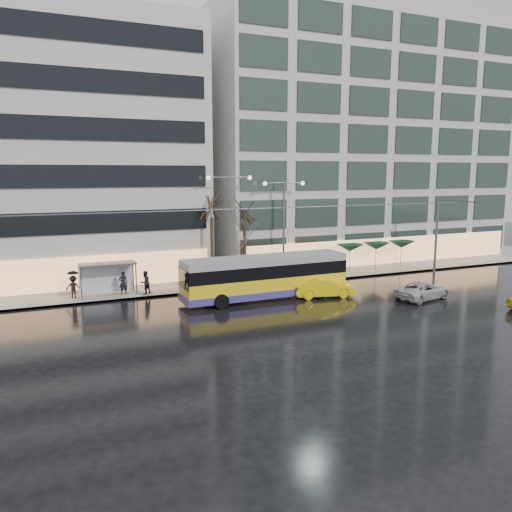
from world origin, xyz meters
TOP-DOWN VIEW (x-y plane):
  - ground at (0.00, 0.00)m, footprint 140.00×140.00m
  - sidewalk at (2.00, 14.00)m, footprint 80.00×10.00m
  - kerb at (2.00, 9.05)m, footprint 80.00×0.10m
  - building_right at (19.00, 19.00)m, footprint 32.00×14.00m
  - trolleybus at (2.85, 5.38)m, footprint 12.77×5.03m
  - catenary at (1.00, 7.94)m, footprint 42.24×5.12m
  - bus_shelter at (-8.38, 10.69)m, footprint 4.20×1.60m
  - street_lamp_near at (2.00, 10.80)m, footprint 3.96×0.36m
  - street_lamp_far at (7.00, 10.80)m, footprint 3.96×0.36m
  - tree_a at (0.50, 11.00)m, footprint 3.20×3.20m
  - tree_b at (3.50, 11.20)m, footprint 3.20×3.20m
  - parasol_a at (14.00, 11.00)m, footprint 2.50×2.50m
  - parasol_b at (17.00, 11.00)m, footprint 2.50×2.50m
  - parasol_c at (20.00, 11.00)m, footprint 2.50×2.50m
  - taxi_b at (7.17, 4.14)m, footprint 4.93×2.57m
  - sedan_silver at (13.77, 0.73)m, footprint 5.01×3.06m
  - pedestrian_a at (-6.91, 10.29)m, footprint 1.10×1.12m
  - pedestrian_b at (-5.32, 9.86)m, footprint 1.11×1.04m
  - pedestrian_c at (-10.51, 10.58)m, footprint 1.17×0.91m

SIDE VIEW (x-z plane):
  - ground at x=0.00m, z-range 0.00..0.00m
  - sidewalk at x=2.00m, z-range 0.00..0.15m
  - kerb at x=2.00m, z-range 0.00..0.15m
  - sedan_silver at x=13.77m, z-range 0.00..1.30m
  - taxi_b at x=7.17m, z-range 0.00..1.55m
  - pedestrian_b at x=-5.32m, z-range 0.15..1.96m
  - pedestrian_c at x=-10.51m, z-range 0.21..2.32m
  - pedestrian_a at x=-6.91m, z-range 0.48..2.67m
  - trolleybus at x=2.85m, z-range -1.35..4.55m
  - bus_shelter at x=-8.38m, z-range 0.71..3.22m
  - parasol_a at x=14.00m, z-range 1.12..3.77m
  - parasol_b at x=17.00m, z-range 1.12..3.77m
  - parasol_c at x=20.00m, z-range 1.12..3.77m
  - catenary at x=1.00m, z-range 0.75..7.75m
  - street_lamp_far at x=7.00m, z-range 1.45..9.98m
  - street_lamp_near at x=2.00m, z-range 1.48..10.51m
  - tree_b at x=3.50m, z-range 2.55..10.25m
  - tree_a at x=0.50m, z-range 2.89..11.29m
  - building_right at x=19.00m, z-range 0.15..25.15m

